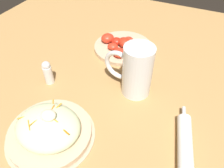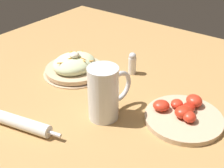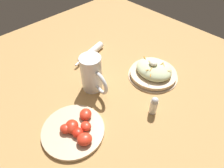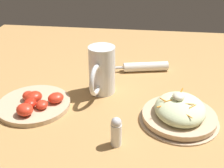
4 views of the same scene
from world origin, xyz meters
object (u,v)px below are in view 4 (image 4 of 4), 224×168
object	(u,v)px
salad_plate	(179,112)
napkin_roll	(145,67)
beer_mug	(102,73)
tomato_plate	(35,103)
salt_shaker	(116,131)

from	to	relation	value
salad_plate	napkin_roll	world-z (taller)	salad_plate
beer_mug	tomato_plate	xyz separation A→B (m)	(0.12, -0.18, -0.05)
salad_plate	tomato_plate	distance (m)	0.42
napkin_roll	beer_mug	bearing A→B (deg)	-37.90
napkin_roll	salt_shaker	distance (m)	0.44
salad_plate	beer_mug	size ratio (longest dim) A/B	1.42
salt_shaker	napkin_roll	bearing A→B (deg)	171.98
tomato_plate	salt_shaker	distance (m)	0.30
salad_plate	salt_shaker	world-z (taller)	salad_plate
beer_mug	napkin_roll	bearing A→B (deg)	142.10
napkin_roll	salad_plate	bearing A→B (deg)	18.19
salad_plate	tomato_plate	bearing A→B (deg)	-91.73
beer_mug	salt_shaker	size ratio (longest dim) A/B	1.95
salad_plate	napkin_roll	size ratio (longest dim) A/B	1.09
beer_mug	napkin_roll	distance (m)	0.23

